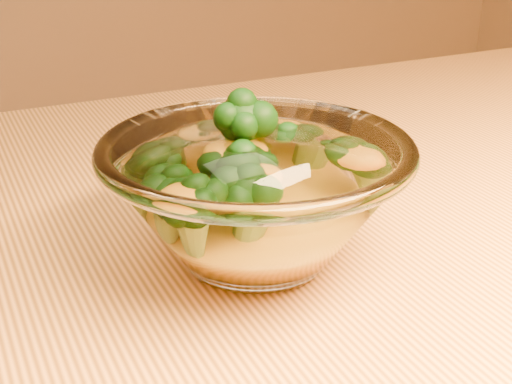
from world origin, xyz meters
The scene contains 4 objects.
table centered at (0.00, 0.00, 0.65)m, with size 1.20×0.80×0.75m.
glass_bowl centered at (-0.03, -0.01, 0.80)m, with size 0.20×0.20×0.09m.
cheese_sauce centered at (-0.03, -0.01, 0.78)m, with size 0.11×0.11×0.03m, color orange.
broccoli_heap centered at (-0.03, 0.01, 0.81)m, with size 0.13×0.12×0.08m.
Camera 1 is at (-0.20, -0.37, 0.98)m, focal length 50.00 mm.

